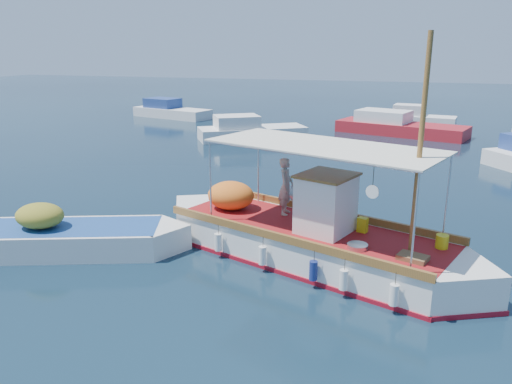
% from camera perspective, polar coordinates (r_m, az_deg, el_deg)
% --- Properties ---
extents(ground, '(160.00, 160.00, 0.00)m').
position_cam_1_polar(ground, '(14.87, 5.44, -7.09)').
color(ground, black).
rests_on(ground, ground).
extents(fishing_caique, '(9.96, 5.27, 6.44)m').
position_cam_1_polar(fishing_caique, '(14.40, 5.76, -5.46)').
color(fishing_caique, white).
rests_on(fishing_caique, ground).
extents(dinghy, '(6.60, 3.61, 1.72)m').
position_cam_1_polar(dinghy, '(15.87, -20.43, -5.15)').
color(dinghy, white).
rests_on(dinghy, ground).
extents(bg_boat_nw, '(7.18, 5.80, 1.80)m').
position_cam_1_polar(bg_boat_nw, '(33.17, -0.80, 6.89)').
color(bg_boat_nw, silver).
rests_on(bg_boat_nw, ground).
extents(bg_boat_n, '(9.20, 5.24, 1.80)m').
position_cam_1_polar(bg_boat_n, '(36.49, 15.82, 7.14)').
color(bg_boat_n, maroon).
rests_on(bg_boat_n, ground).
extents(bg_boat_far_w, '(7.51, 4.13, 1.80)m').
position_cam_1_polar(bg_boat_far_w, '(44.47, -9.78, 9.04)').
color(bg_boat_far_w, silver).
rests_on(bg_boat_far_w, ground).
extents(bg_boat_far_n, '(5.62, 2.72, 1.80)m').
position_cam_1_polar(bg_boat_far_n, '(40.95, 17.86, 7.90)').
color(bg_boat_far_n, silver).
rests_on(bg_boat_far_n, ground).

